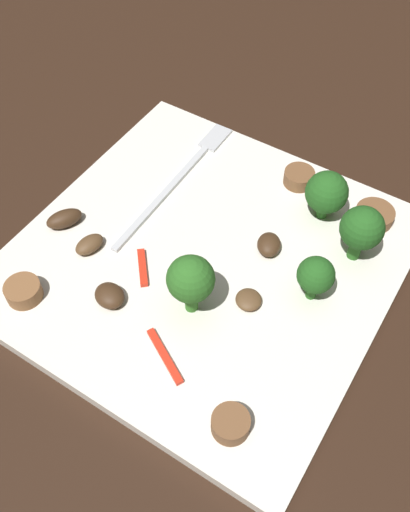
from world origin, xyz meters
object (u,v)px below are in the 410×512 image
(broccoli_floret_2, at_px, (191,280))
(mushroom_3, at_px, (64,219))
(broccoli_floret_3, at_px, (362,229))
(mushroom_4, at_px, (249,300))
(mushroom_1, at_px, (89,244))
(sausage_slice_3, at_px, (231,424))
(fork, at_px, (183,174))
(plate, at_px, (205,260))
(sausage_slice_1, at_px, (23,291))
(mushroom_2, at_px, (110,296))
(pepper_strip_1, at_px, (143,268))
(broccoli_floret_0, at_px, (327,193))
(sausage_slice_0, at_px, (374,215))
(mushroom_0, at_px, (269,245))
(broccoli_floret_1, at_px, (316,276))
(pepper_strip_0, at_px, (165,356))
(sausage_slice_2, at_px, (299,177))

(broccoli_floret_2, xyz_separation_m, mushroom_3, (0.01, 0.14, -0.03))
(broccoli_floret_3, relative_size, mushroom_4, 2.52)
(broccoli_floret_3, bearing_deg, mushroom_1, 120.54)
(sausage_slice_3, height_order, mushroom_1, sausage_slice_3)
(fork, bearing_deg, plate, -136.06)
(sausage_slice_1, xyz_separation_m, mushroom_2, (0.03, -0.06, -0.00))
(mushroom_3, xyz_separation_m, pepper_strip_1, (-0.00, -0.08, -0.00))
(sausage_slice_1, relative_size, mushroom_3, 0.90)
(mushroom_3, relative_size, pepper_strip_1, 0.87)
(plate, bearing_deg, mushroom_1, 117.84)
(broccoli_floret_0, xyz_separation_m, broccoli_floret_2, (-0.14, 0.04, 0.01))
(mushroom_4, bearing_deg, fork, 53.71)
(mushroom_4, bearing_deg, sausage_slice_0, -20.39)
(sausage_slice_3, relative_size, pepper_strip_1, 0.73)
(mushroom_0, relative_size, mushroom_1, 0.95)
(broccoli_floret_1, relative_size, sausage_slice_0, 1.27)
(sausage_slice_1, bearing_deg, sausage_slice_0, -42.17)
(broccoli_floret_0, relative_size, broccoli_floret_2, 0.84)
(sausage_slice_0, xyz_separation_m, mushroom_2, (-0.19, 0.14, 0.00))
(pepper_strip_0, bearing_deg, mushroom_1, 65.92)
(sausage_slice_1, height_order, mushroom_3, same)
(sausage_slice_3, distance_m, mushroom_4, 0.10)
(broccoli_floret_0, height_order, broccoli_floret_2, broccoli_floret_2)
(sausage_slice_1, bearing_deg, sausage_slice_2, -28.82)
(sausage_slice_0, relative_size, sausage_slice_1, 1.19)
(plate, bearing_deg, mushroom_4, -111.14)
(broccoli_floret_1, xyz_separation_m, sausage_slice_1, (-0.12, 0.19, -0.02))
(broccoli_floret_3, xyz_separation_m, mushroom_3, (-0.10, 0.22, -0.03))
(sausage_slice_0, xyz_separation_m, pepper_strip_1, (-0.15, 0.14, -0.00))
(sausage_slice_1, distance_m, pepper_strip_0, 0.12)
(sausage_slice_1, distance_m, mushroom_4, 0.17)
(broccoli_floret_1, bearing_deg, pepper_strip_1, 111.49)
(broccoli_floret_3, bearing_deg, mushroom_4, 149.89)
(broccoli_floret_1, relative_size, sausage_slice_3, 1.61)
(broccoli_floret_1, relative_size, pepper_strip_0, 0.87)
(broccoli_floret_1, bearing_deg, pepper_strip_0, 147.99)
(broccoli_floret_1, bearing_deg, plate, 97.16)
(broccoli_floret_2, relative_size, sausage_slice_3, 2.13)
(broccoli_floret_2, xyz_separation_m, sausage_slice_0, (0.16, -0.08, -0.03))
(sausage_slice_0, xyz_separation_m, mushroom_3, (-0.15, 0.22, 0.00))
(sausage_slice_0, height_order, mushroom_2, mushroom_2)
(broccoli_floret_0, height_order, sausage_slice_2, broccoli_floret_0)
(mushroom_0, distance_m, mushroom_2, 0.13)
(broccoli_floret_3, bearing_deg, broccoli_floret_1, 167.43)
(mushroom_3, bearing_deg, broccoli_floret_2, -95.17)
(plate, xyz_separation_m, pepper_strip_1, (-0.04, 0.04, 0.01))
(broccoli_floret_2, relative_size, mushroom_3, 1.80)
(sausage_slice_1, bearing_deg, mushroom_0, -44.13)
(fork, xyz_separation_m, broccoli_floret_0, (0.02, -0.13, 0.03))
(fork, height_order, sausage_slice_3, sausage_slice_3)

